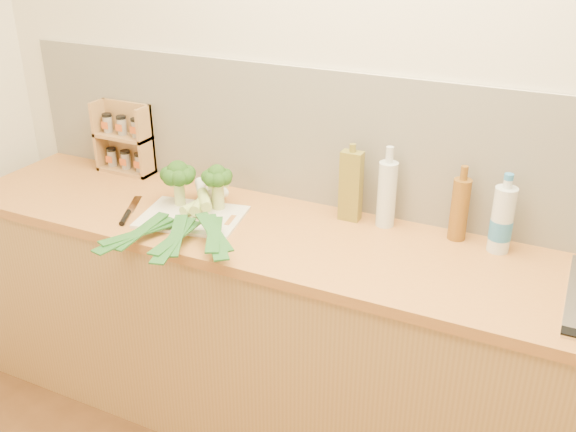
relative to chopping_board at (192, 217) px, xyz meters
name	(u,v)px	position (x,y,z in m)	size (l,w,h in m)	color
room_shell	(376,148)	(0.61, 0.34, 0.26)	(3.50, 3.50, 3.50)	beige
counter	(341,348)	(0.61, 0.05, -0.46)	(3.20, 0.62, 0.90)	#B08549
chopping_board	(192,217)	(0.00, 0.00, 0.00)	(0.38, 0.28, 0.01)	beige
broccoli_left	(178,175)	(-0.10, 0.07, 0.13)	(0.14, 0.14, 0.18)	#B5C673
broccoli_right	(217,179)	(0.06, 0.10, 0.13)	(0.12, 0.12, 0.18)	#B5C673
leek_front	(180,213)	(-0.02, -0.04, 0.03)	(0.18, 0.64, 0.04)	white
leek_mid	(192,214)	(0.05, -0.06, 0.05)	(0.21, 0.61, 0.04)	white
leek_back	(207,208)	(0.09, -0.02, 0.06)	(0.45, 0.55, 0.04)	white
chefs_knife	(127,214)	(-0.24, -0.09, 0.00)	(0.14, 0.26, 0.02)	silver
spice_rack	(126,142)	(-0.53, 0.30, 0.13)	(0.26, 0.10, 0.31)	tan
oil_tin	(351,186)	(0.55, 0.26, 0.13)	(0.08, 0.05, 0.30)	olive
glass_bottle	(387,193)	(0.68, 0.27, 0.12)	(0.07, 0.07, 0.31)	silver
amber_bottle	(460,208)	(0.95, 0.27, 0.11)	(0.06, 0.06, 0.28)	brown
water_bottle	(502,221)	(1.10, 0.24, 0.11)	(0.08, 0.08, 0.27)	silver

